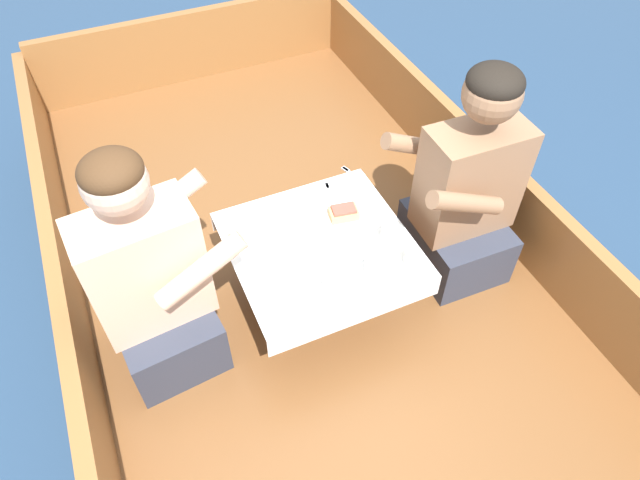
% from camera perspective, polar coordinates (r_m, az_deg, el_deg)
% --- Properties ---
extents(ground_plane, '(60.00, 60.00, 0.00)m').
position_cam_1_polar(ground_plane, '(2.86, -1.10, -7.70)').
color(ground_plane, navy).
extents(boat_deck, '(2.02, 3.78, 0.31)m').
position_cam_1_polar(boat_deck, '(2.73, -1.14, -5.87)').
color(boat_deck, brown).
rests_on(boat_deck, ground_plane).
extents(gunwale_port, '(0.06, 3.78, 0.38)m').
position_cam_1_polar(gunwale_port, '(2.42, -23.40, -8.16)').
color(gunwale_port, '#936033').
rests_on(gunwale_port, boat_deck).
extents(gunwale_starboard, '(0.06, 3.78, 0.38)m').
position_cam_1_polar(gunwale_starboard, '(2.87, 17.13, 4.89)').
color(gunwale_starboard, '#936033').
rests_on(gunwale_starboard, boat_deck).
extents(bow_coaming, '(1.90, 0.06, 0.43)m').
position_cam_1_polar(bow_coaming, '(3.88, -12.70, 18.45)').
color(bow_coaming, '#936033').
rests_on(bow_coaming, boat_deck).
extents(cockpit_table, '(0.70, 0.68, 0.38)m').
position_cam_1_polar(cockpit_table, '(2.27, 0.00, -1.02)').
color(cockpit_table, '#B2B2B7').
rests_on(cockpit_table, boat_deck).
extents(person_port, '(0.55, 0.48, 1.01)m').
position_cam_1_polar(person_port, '(2.16, -16.41, -4.31)').
color(person_port, '#333847').
rests_on(person_port, boat_deck).
extents(person_starboard, '(0.53, 0.45, 1.01)m').
position_cam_1_polar(person_starboard, '(2.45, 14.33, 4.42)').
color(person_starboard, '#333847').
rests_on(person_starboard, boat_deck).
extents(plate_sandwich, '(0.20, 0.20, 0.01)m').
position_cam_1_polar(plate_sandwich, '(2.34, 2.37, 2.28)').
color(plate_sandwich, white).
rests_on(plate_sandwich, cockpit_table).
extents(plate_bread, '(0.19, 0.19, 0.01)m').
position_cam_1_polar(plate_bread, '(2.31, -3.26, 1.55)').
color(plate_bread, white).
rests_on(plate_bread, cockpit_table).
extents(sandwich, '(0.13, 0.09, 0.05)m').
position_cam_1_polar(sandwich, '(2.32, 2.39, 2.75)').
color(sandwich, tan).
rests_on(sandwich, plate_sandwich).
extents(bowl_port_near, '(0.13, 0.13, 0.04)m').
position_cam_1_polar(bowl_port_near, '(2.29, -7.73, 1.20)').
color(bowl_port_near, white).
rests_on(bowl_port_near, cockpit_table).
extents(bowl_starboard_near, '(0.12, 0.12, 0.04)m').
position_cam_1_polar(bowl_starboard_near, '(2.07, 1.90, -4.77)').
color(bowl_starboard_near, white).
rests_on(bowl_starboard_near, cockpit_table).
extents(coffee_cup_port, '(0.09, 0.06, 0.06)m').
position_cam_1_polar(coffee_cup_port, '(2.26, 6.95, 0.82)').
color(coffee_cup_port, white).
rests_on(coffee_cup_port, cockpit_table).
extents(coffee_cup_starboard, '(0.09, 0.06, 0.06)m').
position_cam_1_polar(coffee_cup_starboard, '(2.13, 5.31, -2.67)').
color(coffee_cup_starboard, white).
rests_on(coffee_cup_starboard, cockpit_table).
extents(tin_can, '(0.07, 0.07, 0.05)m').
position_cam_1_polar(tin_can, '(2.19, 9.25, -1.75)').
color(tin_can, silver).
rests_on(tin_can, cockpit_table).
extents(utensil_fork_starboard, '(0.05, 0.17, 0.00)m').
position_cam_1_polar(utensil_fork_starboard, '(2.44, 1.02, 4.67)').
color(utensil_fork_starboard, silver).
rests_on(utensil_fork_starboard, cockpit_table).
extents(utensil_fork_port, '(0.07, 0.17, 0.00)m').
position_cam_1_polar(utensil_fork_port, '(2.53, 3.37, 6.53)').
color(utensil_fork_port, silver).
rests_on(utensil_fork_port, cockpit_table).
extents(utensil_spoon_port, '(0.11, 0.15, 0.01)m').
position_cam_1_polar(utensil_spoon_port, '(2.20, 3.09, -1.64)').
color(utensil_spoon_port, silver).
rests_on(utensil_spoon_port, cockpit_table).
extents(utensil_spoon_center, '(0.05, 0.17, 0.01)m').
position_cam_1_polar(utensil_spoon_center, '(2.20, -3.81, -1.48)').
color(utensil_spoon_center, silver).
rests_on(utensil_spoon_center, cockpit_table).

